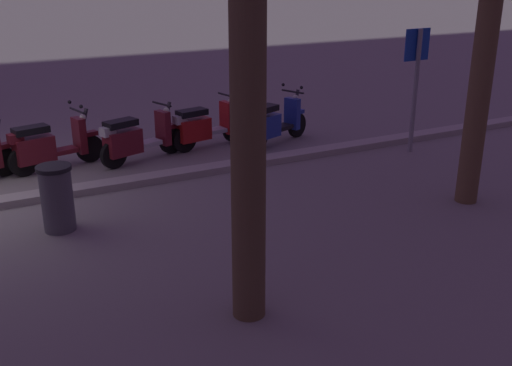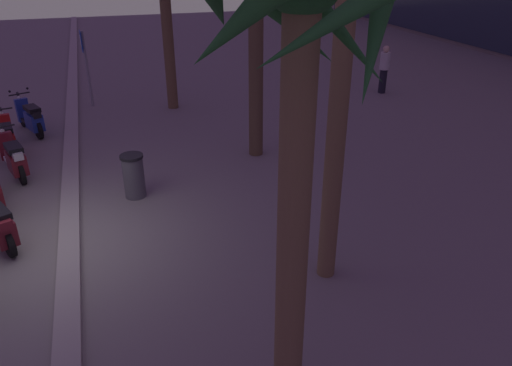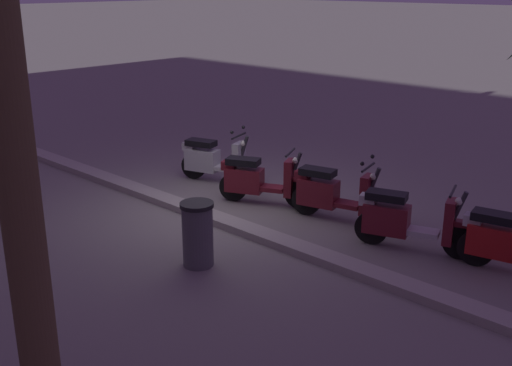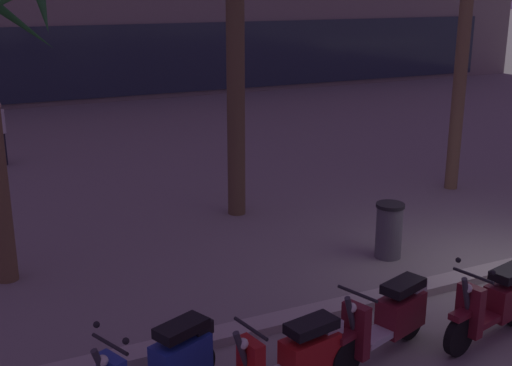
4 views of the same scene
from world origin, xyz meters
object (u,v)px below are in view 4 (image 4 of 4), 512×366
Objects in this scene: scooter_maroon_far_back at (388,319)px; scooter_maroon_lead_nearest at (496,303)px; scooter_red_gap_after_mid at (292,360)px; litter_bin at (389,230)px.

scooter_maroon_far_back is 1.55m from scooter_maroon_lead_nearest.
scooter_red_gap_after_mid is at bearing -179.23° from scooter_maroon_lead_nearest.
scooter_maroon_lead_nearest is 2.78m from litter_bin.
scooter_maroon_lead_nearest reaches higher than scooter_maroon_far_back.
scooter_maroon_far_back is at bearing 11.10° from scooter_red_gap_after_mid.
scooter_maroon_far_back is at bearing 170.58° from scooter_maroon_lead_nearest.
scooter_maroon_lead_nearest is at bearing -9.42° from scooter_maroon_far_back.
scooter_maroon_far_back is at bearing -126.76° from litter_bin.
scooter_maroon_lead_nearest is at bearing -97.01° from litter_bin.
scooter_maroon_far_back reaches higher than litter_bin.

